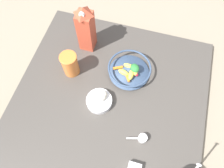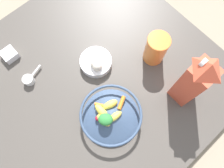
{
  "view_description": "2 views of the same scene",
  "coord_description": "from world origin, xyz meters",
  "px_view_note": "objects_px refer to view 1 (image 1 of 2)",
  "views": [
    {
      "loc": [
        0.13,
        -0.4,
        1.06
      ],
      "look_at": [
        -0.0,
        0.05,
        0.1
      ],
      "focal_mm": 35.0,
      "sensor_mm": 36.0,
      "label": 1
    },
    {
      "loc": [
        0.15,
        0.27,
        0.86
      ],
      "look_at": [
        -0.02,
        0.09,
        0.1
      ],
      "focal_mm": 35.0,
      "sensor_mm": 36.0,
      "label": 2
    }
  ],
  "objects_px": {
    "milk_carton": "(86,28)",
    "drinking_cup": "(70,64)",
    "fruit_bowl": "(129,70)",
    "garlic_bowl": "(100,100)"
  },
  "relations": [
    {
      "from": "milk_carton",
      "to": "drinking_cup",
      "type": "relative_size",
      "value": 2.07
    },
    {
      "from": "milk_carton",
      "to": "fruit_bowl",
      "type": "bearing_deg",
      "value": -23.21
    },
    {
      "from": "fruit_bowl",
      "to": "drinking_cup",
      "type": "height_order",
      "value": "drinking_cup"
    },
    {
      "from": "fruit_bowl",
      "to": "garlic_bowl",
      "type": "xyz_separation_m",
      "value": [
        -0.1,
        -0.2,
        -0.01
      ]
    },
    {
      "from": "drinking_cup",
      "to": "garlic_bowl",
      "type": "distance_m",
      "value": 0.24
    },
    {
      "from": "fruit_bowl",
      "to": "milk_carton",
      "type": "distance_m",
      "value": 0.31
    },
    {
      "from": "fruit_bowl",
      "to": "drinking_cup",
      "type": "distance_m",
      "value": 0.31
    },
    {
      "from": "milk_carton",
      "to": "garlic_bowl",
      "type": "height_order",
      "value": "milk_carton"
    },
    {
      "from": "fruit_bowl",
      "to": "garlic_bowl",
      "type": "bearing_deg",
      "value": -116.71
    },
    {
      "from": "fruit_bowl",
      "to": "garlic_bowl",
      "type": "relative_size",
      "value": 1.76
    }
  ]
}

